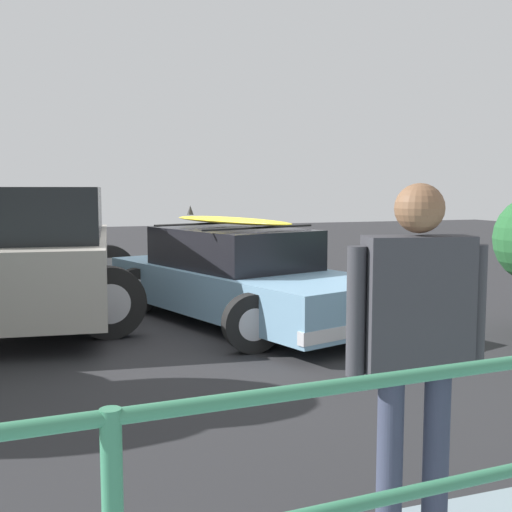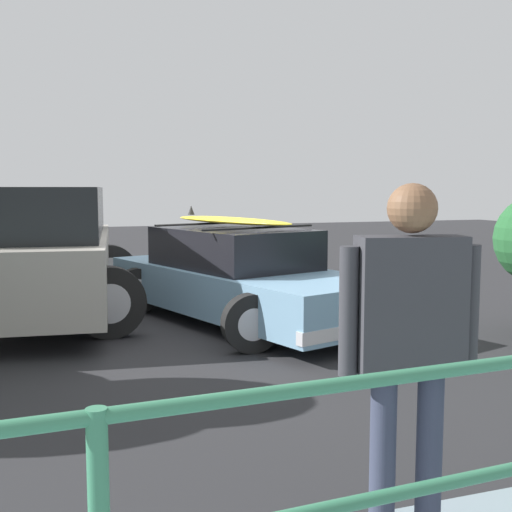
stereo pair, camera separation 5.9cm
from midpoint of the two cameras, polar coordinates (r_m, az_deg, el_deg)
ground_plane at (r=8.78m, az=-5.51°, el=-5.79°), size 44.00×44.00×0.02m
sedan_car at (r=8.61m, az=-1.74°, el=-1.89°), size 3.10×4.78×1.53m
suv_car at (r=9.31m, az=-19.06°, el=0.51°), size 3.09×5.17×1.80m
person_bystander at (r=3.25m, az=13.55°, el=-6.56°), size 0.69×0.31×1.81m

